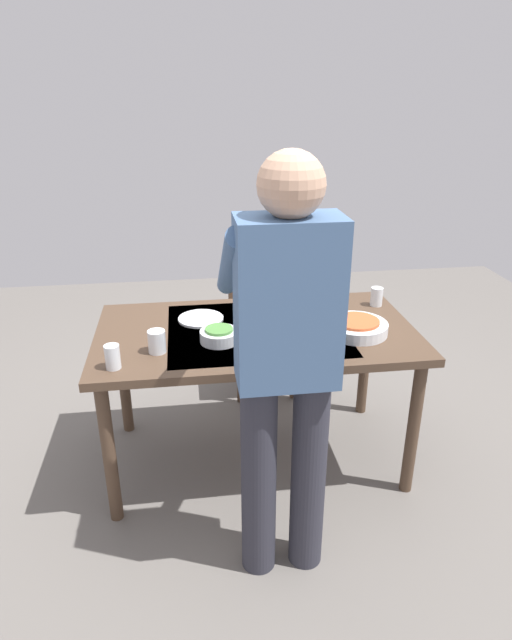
% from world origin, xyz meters
% --- Properties ---
extents(ground_plane, '(6.00, 6.00, 0.00)m').
position_xyz_m(ground_plane, '(0.00, 0.00, 0.00)').
color(ground_plane, '#66605B').
extents(dining_table, '(1.56, 0.86, 0.76)m').
position_xyz_m(dining_table, '(0.00, 0.00, 0.68)').
color(dining_table, '#4C3828').
rests_on(dining_table, ground_plane).
extents(chair_near, '(0.40, 0.40, 0.91)m').
position_xyz_m(chair_near, '(-0.14, -0.81, 0.53)').
color(chair_near, '#352114').
rests_on(chair_near, ground_plane).
extents(person_server, '(0.42, 0.61, 1.69)m').
position_xyz_m(person_server, '(-0.01, 0.69, 0.96)').
color(person_server, '#2D2D38').
rests_on(person_server, ground_plane).
extents(wine_bottle, '(0.07, 0.07, 0.30)m').
position_xyz_m(wine_bottle, '(-0.27, 0.21, 0.87)').
color(wine_bottle, black).
rests_on(wine_bottle, dining_table).
extents(wine_glass_left, '(0.07, 0.07, 0.15)m').
position_xyz_m(wine_glass_left, '(-0.14, 0.29, 0.87)').
color(wine_glass_left, white).
rests_on(wine_glass_left, dining_table).
extents(wine_glass_right, '(0.07, 0.07, 0.15)m').
position_xyz_m(wine_glass_right, '(-0.11, -0.04, 0.87)').
color(wine_glass_right, white).
rests_on(wine_glass_right, dining_table).
extents(water_cup_near_left, '(0.06, 0.06, 0.10)m').
position_xyz_m(water_cup_near_left, '(-0.69, -0.22, 0.81)').
color(water_cup_near_left, silver).
rests_on(water_cup_near_left, dining_table).
extents(water_cup_near_right, '(0.08, 0.08, 0.10)m').
position_xyz_m(water_cup_near_right, '(0.47, 0.18, 0.82)').
color(water_cup_near_right, silver).
rests_on(water_cup_near_right, dining_table).
extents(water_cup_far_left, '(0.06, 0.06, 0.11)m').
position_xyz_m(water_cup_far_left, '(0.65, 0.31, 0.82)').
color(water_cup_far_left, silver).
rests_on(water_cup_far_left, dining_table).
extents(serving_bowl_pasta, '(0.30, 0.30, 0.07)m').
position_xyz_m(serving_bowl_pasta, '(-0.47, 0.11, 0.80)').
color(serving_bowl_pasta, silver).
rests_on(serving_bowl_pasta, dining_table).
extents(side_bowl_salad, '(0.18, 0.18, 0.07)m').
position_xyz_m(side_bowl_salad, '(0.19, 0.11, 0.80)').
color(side_bowl_salad, silver).
rests_on(side_bowl_salad, dining_table).
extents(dinner_plate_near, '(0.23, 0.23, 0.01)m').
position_xyz_m(dinner_plate_near, '(0.26, -0.16, 0.77)').
color(dinner_plate_near, silver).
rests_on(dinner_plate_near, dining_table).
extents(table_knife, '(0.06, 0.20, 0.00)m').
position_xyz_m(table_knife, '(-0.34, -0.26, 0.77)').
color(table_knife, silver).
rests_on(table_knife, dining_table).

